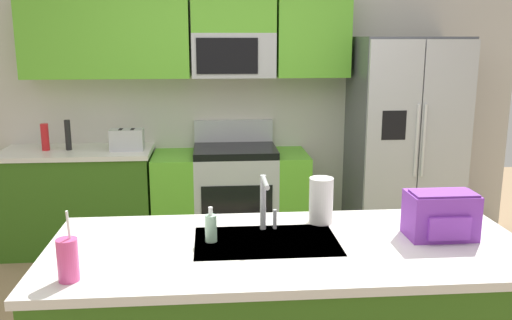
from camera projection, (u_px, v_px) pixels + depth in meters
kitchen_wall_unit at (224, 79)px, 5.00m from camera, size 5.20×0.43×2.60m
back_counter at (80, 200)px, 4.84m from camera, size 1.28×0.63×0.90m
range_oven at (231, 197)px, 4.95m from camera, size 1.36×0.61×1.10m
refrigerator at (404, 143)px, 4.90m from camera, size 0.90×0.76×1.85m
toaster at (127, 140)px, 4.71m from camera, size 0.28×0.16×0.18m
pepper_mill at (68, 135)px, 4.71m from camera, size 0.05×0.05×0.26m
bottle_red at (45, 137)px, 4.70m from camera, size 0.07×0.07×0.23m
sink_faucet at (265, 199)px, 2.73m from camera, size 0.08×0.21×0.28m
drink_cup_pink at (68, 260)px, 2.18m from camera, size 0.08×0.08×0.29m
soap_dispenser at (211, 228)px, 2.61m from camera, size 0.06×0.06×0.17m
paper_towel_roll at (321, 200)px, 2.86m from camera, size 0.12×0.12×0.24m
backpack at (441, 214)px, 2.65m from camera, size 0.32×0.22×0.23m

